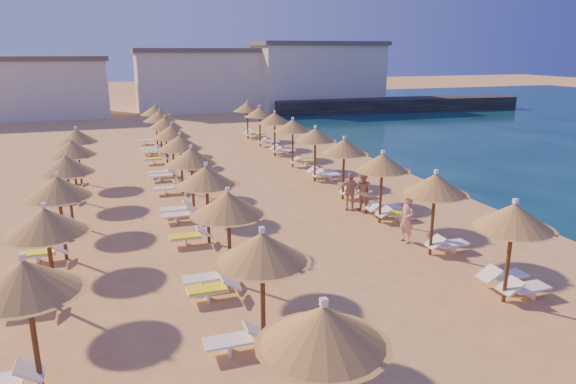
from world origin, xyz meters
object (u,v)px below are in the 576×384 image
object	(u,v)px
beachgoer_a	(407,219)
beachgoer_c	(350,191)
parasol_row_east	(344,148)
jetty	(397,104)
beachgoer_b	(363,192)
parasol_row_west	(191,158)

from	to	relation	value
beachgoer_a	beachgoer_c	world-z (taller)	beachgoer_a
parasol_row_east	jetty	bearing A→B (deg)	55.88
parasol_row_east	beachgoer_b	distance (m)	2.74
parasol_row_east	beachgoer_c	xyz separation A→B (m)	(-0.44, -1.67, -1.70)
parasol_row_east	parasol_row_west	xyz separation A→B (m)	(-7.33, 0.00, 0.00)
parasol_row_east	beachgoer_b	xyz separation A→B (m)	(-0.03, -2.19, -1.65)
jetty	beachgoer_b	world-z (taller)	beachgoer_b
jetty	parasol_row_west	distance (m)	43.97
jetty	beachgoer_c	xyz separation A→B (m)	(-22.53, -34.28, 0.13)
parasol_row_west	beachgoer_b	distance (m)	7.79
jetty	beachgoer_b	distance (m)	41.25
parasol_row_west	beachgoer_a	size ratio (longest dim) A/B	21.76
parasol_row_east	beachgoer_c	size ratio (longest dim) A/B	22.73
beachgoer_b	beachgoer_c	distance (m)	0.66
parasol_row_east	beachgoer_b	size ratio (longest dim) A/B	21.33
jetty	beachgoer_c	bearing A→B (deg)	-118.31
parasol_row_east	parasol_row_west	bearing A→B (deg)	180.00
parasol_row_east	parasol_row_west	world-z (taller)	same
jetty	beachgoer_c	distance (m)	41.02
parasol_row_east	beachgoer_b	world-z (taller)	parasol_row_east
beachgoer_a	beachgoer_c	bearing A→B (deg)	170.78
beachgoer_b	beachgoer_c	xyz separation A→B (m)	(-0.40, 0.53, -0.06)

